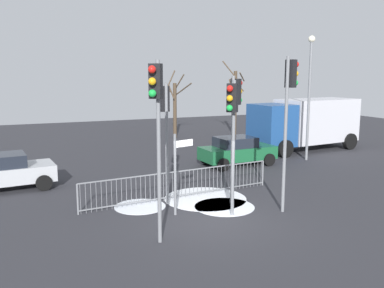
{
  "coord_description": "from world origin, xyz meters",
  "views": [
    {
      "loc": [
        -5.53,
        -11.56,
        4.64
      ],
      "look_at": [
        0.33,
        2.39,
        2.09
      ],
      "focal_mm": 39.11,
      "sensor_mm": 36.0,
      "label": 1
    }
  ],
  "objects_px": {
    "traffic_light_foreground_right": "(289,100)",
    "traffic_light_foreground_left": "(156,112)",
    "direction_sign_post": "(177,169)",
    "delivery_truck": "(305,122)",
    "traffic_light_rear_left": "(235,111)",
    "car_silver_trailing": "(3,171)",
    "car_green_far": "(237,150)",
    "street_lamp": "(310,85)",
    "traffic_light_mid_left": "(232,118)",
    "bare_tree_left": "(175,106)",
    "bare_tree_centre": "(235,101)",
    "traffic_light_rear_right": "(165,116)"
  },
  "relations": [
    {
      "from": "street_lamp",
      "to": "bare_tree_left",
      "type": "height_order",
      "value": "street_lamp"
    },
    {
      "from": "traffic_light_foreground_left",
      "to": "car_silver_trailing",
      "type": "bearing_deg",
      "value": -23.42
    },
    {
      "from": "traffic_light_rear_right",
      "to": "direction_sign_post",
      "type": "height_order",
      "value": "traffic_light_rear_right"
    },
    {
      "from": "bare_tree_left",
      "to": "bare_tree_centre",
      "type": "xyz_separation_m",
      "value": [
        4.38,
        -1.05,
        0.35
      ]
    },
    {
      "from": "traffic_light_foreground_right",
      "to": "direction_sign_post",
      "type": "xyz_separation_m",
      "value": [
        -3.55,
        1.09,
        -2.25
      ]
    },
    {
      "from": "traffic_light_rear_right",
      "to": "direction_sign_post",
      "type": "xyz_separation_m",
      "value": [
        -0.1,
        -1.44,
        -1.63
      ]
    },
    {
      "from": "traffic_light_rear_left",
      "to": "bare_tree_centre",
      "type": "distance_m",
      "value": 16.72
    },
    {
      "from": "bare_tree_centre",
      "to": "direction_sign_post",
      "type": "bearing_deg",
      "value": -124.51
    },
    {
      "from": "traffic_light_mid_left",
      "to": "car_green_far",
      "type": "relative_size",
      "value": 1.14
    },
    {
      "from": "car_green_far",
      "to": "bare_tree_centre",
      "type": "bearing_deg",
      "value": 59.21
    },
    {
      "from": "traffic_light_mid_left",
      "to": "traffic_light_rear_left",
      "type": "xyz_separation_m",
      "value": [
        0.78,
        1.25,
        0.09
      ]
    },
    {
      "from": "traffic_light_rear_left",
      "to": "traffic_light_foreground_right",
      "type": "xyz_separation_m",
      "value": [
        1.21,
        -1.46,
        0.44
      ]
    },
    {
      "from": "bare_tree_left",
      "to": "delivery_truck",
      "type": "bearing_deg",
      "value": -55.36
    },
    {
      "from": "traffic_light_rear_left",
      "to": "bare_tree_left",
      "type": "xyz_separation_m",
      "value": [
        3.61,
        15.72,
        -1.04
      ]
    },
    {
      "from": "direction_sign_post",
      "to": "street_lamp",
      "type": "height_order",
      "value": "street_lamp"
    },
    {
      "from": "street_lamp",
      "to": "traffic_light_rear_right",
      "type": "bearing_deg",
      "value": -156.37
    },
    {
      "from": "traffic_light_rear_left",
      "to": "car_silver_trailing",
      "type": "distance_m",
      "value": 9.6
    },
    {
      "from": "traffic_light_rear_left",
      "to": "street_lamp",
      "type": "distance_m",
      "value": 9.05
    },
    {
      "from": "direction_sign_post",
      "to": "bare_tree_left",
      "type": "height_order",
      "value": "bare_tree_left"
    },
    {
      "from": "direction_sign_post",
      "to": "bare_tree_left",
      "type": "distance_m",
      "value": 17.17
    },
    {
      "from": "traffic_light_mid_left",
      "to": "bare_tree_left",
      "type": "relative_size",
      "value": 0.91
    },
    {
      "from": "traffic_light_rear_right",
      "to": "car_green_far",
      "type": "bearing_deg",
      "value": 32.53
    },
    {
      "from": "traffic_light_foreground_left",
      "to": "car_green_far",
      "type": "height_order",
      "value": "traffic_light_foreground_left"
    },
    {
      "from": "car_silver_trailing",
      "to": "car_green_far",
      "type": "bearing_deg",
      "value": -3.37
    },
    {
      "from": "traffic_light_rear_right",
      "to": "street_lamp",
      "type": "xyz_separation_m",
      "value": [
        9.57,
        4.18,
        0.88
      ]
    },
    {
      "from": "traffic_light_foreground_right",
      "to": "traffic_light_foreground_left",
      "type": "bearing_deg",
      "value": -94.8
    },
    {
      "from": "traffic_light_mid_left",
      "to": "traffic_light_foreground_right",
      "type": "xyz_separation_m",
      "value": [
        1.99,
        -0.21,
        0.53
      ]
    },
    {
      "from": "traffic_light_rear_right",
      "to": "bare_tree_left",
      "type": "height_order",
      "value": "bare_tree_left"
    },
    {
      "from": "traffic_light_mid_left",
      "to": "car_green_far",
      "type": "bearing_deg",
      "value": -73.18
    },
    {
      "from": "traffic_light_rear_right",
      "to": "traffic_light_foreground_right",
      "type": "xyz_separation_m",
      "value": [
        3.45,
        -2.53,
        0.62
      ]
    },
    {
      "from": "car_green_far",
      "to": "delivery_truck",
      "type": "height_order",
      "value": "delivery_truck"
    },
    {
      "from": "direction_sign_post",
      "to": "delivery_truck",
      "type": "distance_m",
      "value": 14.04
    },
    {
      "from": "bare_tree_left",
      "to": "traffic_light_rear_left",
      "type": "bearing_deg",
      "value": -102.95
    },
    {
      "from": "traffic_light_foreground_left",
      "to": "street_lamp",
      "type": "height_order",
      "value": "street_lamp"
    },
    {
      "from": "traffic_light_rear_right",
      "to": "car_green_far",
      "type": "height_order",
      "value": "traffic_light_rear_right"
    },
    {
      "from": "car_silver_trailing",
      "to": "car_green_far",
      "type": "distance_m",
      "value": 10.91
    },
    {
      "from": "traffic_light_rear_left",
      "to": "traffic_light_foreground_left",
      "type": "distance_m",
      "value": 4.45
    },
    {
      "from": "traffic_light_rear_left",
      "to": "traffic_light_foreground_right",
      "type": "height_order",
      "value": "traffic_light_foreground_right"
    },
    {
      "from": "car_silver_trailing",
      "to": "delivery_truck",
      "type": "bearing_deg",
      "value": 3.22
    },
    {
      "from": "traffic_light_foreground_right",
      "to": "car_green_far",
      "type": "height_order",
      "value": "traffic_light_foreground_right"
    },
    {
      "from": "street_lamp",
      "to": "bare_tree_centre",
      "type": "bearing_deg",
      "value": 85.91
    },
    {
      "from": "traffic_light_rear_right",
      "to": "bare_tree_centre",
      "type": "bearing_deg",
      "value": 46.02
    },
    {
      "from": "traffic_light_rear_left",
      "to": "street_lamp",
      "type": "height_order",
      "value": "street_lamp"
    },
    {
      "from": "car_silver_trailing",
      "to": "car_green_far",
      "type": "xyz_separation_m",
      "value": [
        10.9,
        0.46,
        0.0
      ]
    },
    {
      "from": "traffic_light_foreground_right",
      "to": "street_lamp",
      "type": "xyz_separation_m",
      "value": [
        6.11,
        6.72,
        0.26
      ]
    },
    {
      "from": "traffic_light_rear_left",
      "to": "street_lamp",
      "type": "bearing_deg",
      "value": 96.52
    },
    {
      "from": "traffic_light_rear_left",
      "to": "car_silver_trailing",
      "type": "bearing_deg",
      "value": -152.57
    },
    {
      "from": "traffic_light_foreground_left",
      "to": "street_lamp",
      "type": "distance_m",
      "value": 13.47
    },
    {
      "from": "traffic_light_rear_left",
      "to": "direction_sign_post",
      "type": "distance_m",
      "value": 2.98
    },
    {
      "from": "delivery_truck",
      "to": "bare_tree_left",
      "type": "relative_size",
      "value": 1.49
    }
  ]
}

